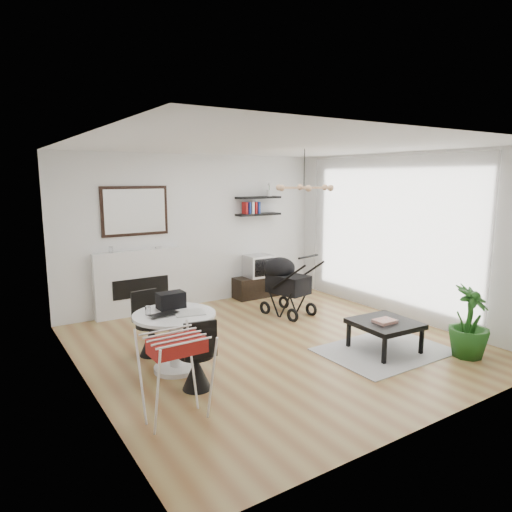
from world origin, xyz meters
TOP-DOWN VIEW (x-y plane):
  - floor at (0.00, 0.00)m, footprint 5.00×5.00m
  - ceiling at (0.00, 0.00)m, footprint 5.00×5.00m
  - wall_back at (0.00, 2.50)m, footprint 5.00×0.00m
  - wall_left at (-2.50, 0.00)m, footprint 0.00×5.00m
  - wall_right at (2.50, 0.00)m, footprint 0.00×5.00m
  - sheer_curtain at (2.40, 0.20)m, footprint 0.04×3.60m
  - fireplace at (-1.10, 2.42)m, footprint 1.50×0.17m
  - shelf_lower at (1.26, 2.37)m, footprint 0.90×0.25m
  - shelf_upper at (1.26, 2.37)m, footprint 0.90×0.25m
  - pendant_lamp at (0.70, 0.30)m, footprint 0.90×0.90m
  - tv_console at (1.26, 2.30)m, footprint 1.07×0.38m
  - crt_tv at (1.21, 2.30)m, footprint 0.48×0.42m
  - dining_table at (-1.51, -0.05)m, footprint 0.98×0.98m
  - laptop at (-1.64, -0.13)m, footprint 0.39×0.29m
  - black_bag at (-1.45, 0.18)m, footprint 0.33×0.20m
  - newspaper at (-1.36, -0.14)m, footprint 0.40×0.35m
  - drinking_glass at (-1.79, 0.06)m, footprint 0.06×0.06m
  - chair_far at (-1.58, 0.59)m, footprint 0.40×0.42m
  - chair_near at (-1.51, -0.65)m, footprint 0.40×0.42m
  - drying_rack at (-1.96, -1.14)m, footprint 0.58×0.55m
  - stroller at (0.99, 1.11)m, footprint 0.71×0.95m
  - rug at (1.09, -0.99)m, footprint 1.67×1.21m
  - coffee_table at (1.09, -0.98)m, footprint 0.82×0.82m
  - magazines at (1.04, -1.01)m, footprint 0.28×0.23m
  - potted_plant at (1.85, -1.70)m, footprint 0.65×0.65m

SIDE VIEW (x-z plane):
  - floor at x=0.00m, z-range 0.00..0.00m
  - rug at x=1.09m, z-range 0.00..0.01m
  - tv_console at x=1.26m, z-range 0.00..0.40m
  - chair_near at x=-1.51m, z-range -0.15..0.67m
  - chair_far at x=-1.58m, z-range -0.15..0.68m
  - coffee_table at x=1.09m, z-range 0.16..0.56m
  - magazines at x=1.04m, z-range 0.41..0.45m
  - drying_rack at x=-1.96m, z-range 0.02..0.89m
  - stroller at x=0.99m, z-range -0.08..1.00m
  - potted_plant at x=1.85m, z-range 0.00..0.93m
  - dining_table at x=-1.51m, z-range 0.11..0.83m
  - crt_tv at x=1.21m, z-range 0.40..0.82m
  - fireplace at x=-1.10m, z-range -0.39..1.77m
  - newspaper at x=-1.36m, z-range 0.71..0.72m
  - laptop at x=-1.64m, z-range 0.71..0.74m
  - drinking_glass at x=-1.79m, z-range 0.71..0.82m
  - black_bag at x=-1.45m, z-range 0.71..0.91m
  - wall_back at x=0.00m, z-range -1.15..3.85m
  - wall_left at x=-2.50m, z-range -1.15..3.85m
  - wall_right at x=2.50m, z-range -1.15..3.85m
  - sheer_curtain at x=2.40m, z-range 0.05..2.65m
  - shelf_lower at x=1.26m, z-range 1.58..1.62m
  - shelf_upper at x=1.26m, z-range 1.90..1.94m
  - pendant_lamp at x=0.70m, z-range 2.10..2.20m
  - ceiling at x=0.00m, z-range 2.70..2.70m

